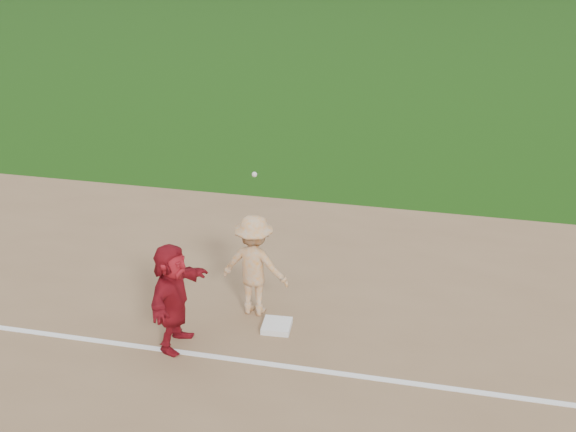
# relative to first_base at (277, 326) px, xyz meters

# --- Properties ---
(ground) EXTENTS (160.00, 160.00, 0.00)m
(ground) POSITION_rel_first_base_xyz_m (-0.13, -0.11, -0.07)
(ground) COLOR #18420C
(ground) RESTS_ON ground
(foul_line) EXTENTS (60.00, 0.10, 0.01)m
(foul_line) POSITION_rel_first_base_xyz_m (-0.13, -0.91, -0.04)
(foul_line) COLOR white
(foul_line) RESTS_ON infield_dirt
(first_base) EXTENTS (0.46, 0.46, 0.10)m
(first_base) POSITION_rel_first_base_xyz_m (0.00, 0.00, 0.00)
(first_base) COLOR white
(first_base) RESTS_ON infield_dirt
(base_runner) EXTENTS (0.64, 1.59, 1.67)m
(base_runner) POSITION_rel_first_base_xyz_m (-1.37, -0.73, 0.79)
(base_runner) COLOR maroon
(base_runner) RESTS_ON infield_dirt
(first_base_play) EXTENTS (1.15, 0.79, 2.57)m
(first_base_play) POSITION_rel_first_base_xyz_m (-0.45, 0.41, 0.79)
(first_base_play) COLOR #B0B0B3
(first_base_play) RESTS_ON infield_dirt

